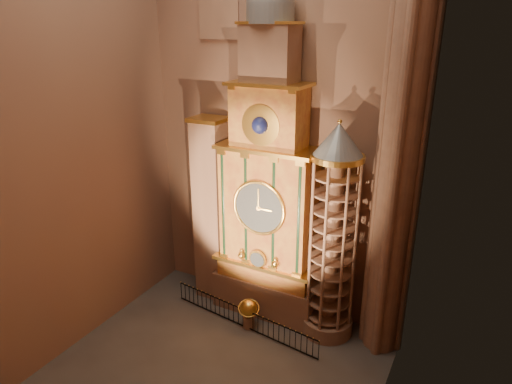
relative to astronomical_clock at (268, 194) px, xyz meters
The scene contains 10 objects.
floor 8.32m from the astronomical_clock, 90.00° to the right, with size 14.00×14.00×0.00m, color #383330.
wall_back 4.45m from the astronomical_clock, 90.00° to the left, with size 22.00×22.00×0.00m, color #886249.
wall_left 9.61m from the astronomical_clock, 144.66° to the right, with size 22.00×22.00×0.00m, color #886249.
wall_right 9.61m from the astronomical_clock, 35.34° to the right, with size 22.00×22.00×0.00m, color #886249.
astronomical_clock is the anchor object (origin of this frame).
portrait_tower 3.73m from the astronomical_clock, behind, with size 1.80×1.60×10.20m.
stair_turret 3.78m from the astronomical_clock, ahead, with size 2.50×2.50×10.80m.
gothic_pier 7.48m from the astronomical_clock, ahead, with size 2.04×2.04×22.00m.
celestial_globe 6.02m from the astronomical_clock, 93.78° to the right, with size 1.41×1.38×1.58m.
iron_railing 6.44m from the astronomical_clock, 100.26° to the right, with size 8.57×1.18×1.05m.
Camera 1 is at (9.31, -14.02, 14.60)m, focal length 32.00 mm.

